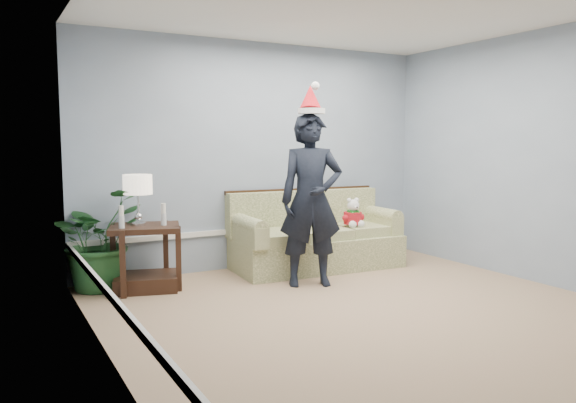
# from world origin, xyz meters

# --- Properties ---
(room_shell) EXTENTS (4.54, 5.04, 2.74)m
(room_shell) POSITION_xyz_m (0.00, 0.00, 1.35)
(room_shell) COLOR tan
(room_shell) RESTS_ON ground
(wainscot_trim) EXTENTS (4.49, 4.99, 0.06)m
(wainscot_trim) POSITION_xyz_m (-1.18, 1.18, 0.45)
(wainscot_trim) COLOR white
(wainscot_trim) RESTS_ON room_shell
(sofa) EXTENTS (2.05, 0.98, 0.94)m
(sofa) POSITION_xyz_m (0.52, 2.08, 0.33)
(sofa) COLOR #4D5D2C
(sofa) RESTS_ON room_shell
(side_table) EXTENTS (0.83, 0.75, 0.67)m
(side_table) POSITION_xyz_m (-1.54, 2.02, 0.26)
(side_table) COLOR #331A12
(side_table) RESTS_ON room_shell
(table_lamp) EXTENTS (0.29, 0.29, 0.52)m
(table_lamp) POSITION_xyz_m (-1.60, 2.05, 1.06)
(table_lamp) COLOR silver
(table_lamp) RESTS_ON side_table
(candle_pair) EXTENTS (0.48, 0.06, 0.22)m
(candle_pair) POSITION_xyz_m (-1.58, 1.94, 0.77)
(candle_pair) COLOR silver
(candle_pair) RESTS_ON side_table
(houseplant) EXTENTS (1.23, 1.19, 1.05)m
(houseplant) POSITION_xyz_m (-1.96, 2.27, 0.53)
(houseplant) COLOR #205126
(houseplant) RESTS_ON room_shell
(man) EXTENTS (0.77, 0.63, 1.81)m
(man) POSITION_xyz_m (0.04, 1.37, 0.91)
(man) COLOR black
(man) RESTS_ON room_shell
(santa_hat) EXTENTS (0.38, 0.41, 0.33)m
(santa_hat) POSITION_xyz_m (0.04, 1.39, 1.94)
(santa_hat) COLOR white
(santa_hat) RESTS_ON man
(teddy_bear) EXTENTS (0.23, 0.26, 0.36)m
(teddy_bear) POSITION_xyz_m (0.94, 1.86, 0.62)
(teddy_bear) COLOR white
(teddy_bear) RESTS_ON sofa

